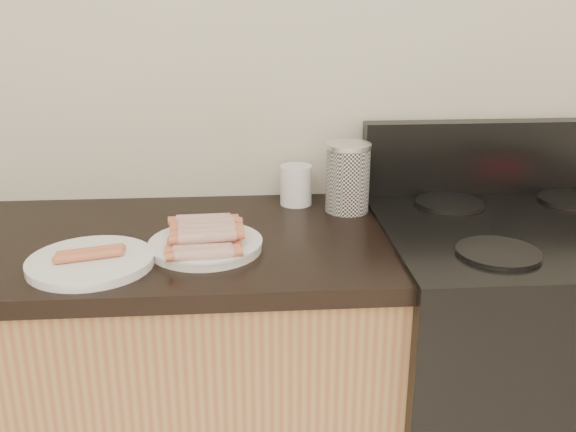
{
  "coord_description": "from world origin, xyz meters",
  "views": [
    {
      "loc": [
        0.07,
        0.27,
        1.45
      ],
      "look_at": [
        0.17,
        1.62,
        0.97
      ],
      "focal_mm": 40.0,
      "sensor_mm": 36.0,
      "label": 1
    }
  ],
  "objects": [
    {
      "name": "burner_near_left",
      "position": [
        0.61,
        1.51,
        0.92
      ],
      "size": [
        0.18,
        0.18,
        0.01
      ],
      "primitive_type": "cylinder",
      "color": "black",
      "rests_on": "stove"
    },
    {
      "name": "stove_panel",
      "position": [
        0.78,
        1.96,
        1.01
      ],
      "size": [
        0.76,
        0.06,
        0.2
      ],
      "primitive_type": "cube",
      "color": "black",
      "rests_on": "stove"
    },
    {
      "name": "wall_back",
      "position": [
        0.0,
        2.0,
        1.3
      ],
      "size": [
        4.0,
        0.04,
        2.6
      ],
      "primitive_type": "cube",
      "color": "silver",
      "rests_on": "ground"
    },
    {
      "name": "side_plate",
      "position": [
        -0.25,
        1.53,
        0.91
      ],
      "size": [
        0.31,
        0.31,
        0.02
      ],
      "primitive_type": "cylinder",
      "rotation": [
        0.0,
        0.0,
        -0.21
      ],
      "color": "silver",
      "rests_on": "counter_slab"
    },
    {
      "name": "burner_far_right",
      "position": [
        0.95,
        1.84,
        0.92
      ],
      "size": [
        0.18,
        0.18,
        0.01
      ],
      "primitive_type": "cylinder",
      "color": "black",
      "rests_on": "stove"
    },
    {
      "name": "canister",
      "position": [
        0.34,
        1.85,
        0.99
      ],
      "size": [
        0.12,
        0.12,
        0.18
      ],
      "rotation": [
        0.0,
        0.0,
        0.34
      ],
      "color": "silver",
      "rests_on": "counter_slab"
    },
    {
      "name": "burner_far_left",
      "position": [
        0.61,
        1.84,
        0.92
      ],
      "size": [
        0.18,
        0.18,
        0.01
      ],
      "primitive_type": "cylinder",
      "color": "black",
      "rests_on": "stove"
    },
    {
      "name": "plain_sausages",
      "position": [
        -0.25,
        1.53,
        0.93
      ],
      "size": [
        0.13,
        0.08,
        0.02
      ],
      "rotation": [
        0.0,
        0.0,
        0.27
      ],
      "color": "#BB733A",
      "rests_on": "side_plate"
    },
    {
      "name": "hotdog_pile",
      "position": [
        -0.02,
        1.61,
        0.94
      ],
      "size": [
        0.12,
        0.23,
        0.05
      ],
      "rotation": [
        0.0,
        0.0,
        0.05
      ],
      "color": "maroon",
      "rests_on": "main_plate"
    },
    {
      "name": "main_plate",
      "position": [
        -0.02,
        1.61,
        0.91
      ],
      "size": [
        0.32,
        0.32,
        0.02
      ],
      "primitive_type": "cylinder",
      "rotation": [
        0.0,
        0.0,
        -0.38
      ],
      "color": "white",
      "rests_on": "counter_slab"
    },
    {
      "name": "stove",
      "position": [
        0.78,
        1.68,
        0.46
      ],
      "size": [
        0.76,
        0.65,
        0.91
      ],
      "color": "black",
      "rests_on": "floor"
    },
    {
      "name": "mug",
      "position": [
        0.21,
        1.92,
        0.95
      ],
      "size": [
        0.11,
        0.11,
        0.11
      ],
      "primitive_type": "cylinder",
      "rotation": [
        0.0,
        0.0,
        0.31
      ],
      "color": "white",
      "rests_on": "counter_slab"
    }
  ]
}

